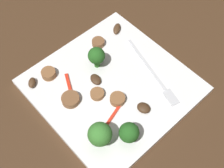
# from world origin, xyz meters

# --- Properties ---
(ground_plane) EXTENTS (1.40, 1.40, 0.00)m
(ground_plane) POSITION_xyz_m (0.00, 0.00, 0.00)
(ground_plane) COLOR #422B19
(plate) EXTENTS (0.29, 0.29, 0.01)m
(plate) POSITION_xyz_m (0.00, 0.00, 0.01)
(plate) COLOR white
(plate) RESTS_ON ground_plane
(fork) EXTENTS (0.18, 0.06, 0.00)m
(fork) POSITION_xyz_m (0.04, 0.08, 0.01)
(fork) COLOR silver
(fork) RESTS_ON plate
(broccoli_floret_0) EXTENTS (0.04, 0.04, 0.06)m
(broccoli_floret_0) POSITION_xyz_m (0.08, -0.10, 0.05)
(broccoli_floret_0) COLOR #408630
(broccoli_floret_0) RESTS_ON plate
(broccoli_floret_1) EXTENTS (0.03, 0.03, 0.05)m
(broccoli_floret_1) POSITION_xyz_m (-0.05, 0.01, 0.04)
(broccoli_floret_1) COLOR #296420
(broccoli_floret_1) RESTS_ON plate
(broccoli_floret_2) EXTENTS (0.04, 0.04, 0.05)m
(broccoli_floret_2) POSITION_xyz_m (0.11, -0.06, 0.04)
(broccoli_floret_2) COLOR #296420
(broccoli_floret_2) RESTS_ON plate
(sausage_slice_0) EXTENTS (0.04, 0.04, 0.01)m
(sausage_slice_0) POSITION_xyz_m (-0.10, 0.05, 0.02)
(sausage_slice_0) COLOR brown
(sausage_slice_0) RESTS_ON plate
(sausage_slice_1) EXTENTS (0.05, 0.05, 0.01)m
(sausage_slice_1) POSITION_xyz_m (-0.02, -0.08, 0.02)
(sausage_slice_1) COLOR brown
(sausage_slice_1) RESTS_ON plate
(sausage_slice_2) EXTENTS (0.03, 0.03, 0.01)m
(sausage_slice_2) POSITION_xyz_m (-0.10, -0.08, 0.02)
(sausage_slice_2) COLOR brown
(sausage_slice_2) RESTS_ON plate
(sausage_slice_3) EXTENTS (0.04, 0.04, 0.01)m
(sausage_slice_3) POSITION_xyz_m (0.04, -0.02, 0.02)
(sausage_slice_3) COLOR brown
(sausage_slice_3) RESTS_ON plate
(sausage_slice_4) EXTENTS (0.04, 0.04, 0.01)m
(sausage_slice_4) POSITION_xyz_m (0.00, -0.04, 0.02)
(sausage_slice_4) COLOR brown
(sausage_slice_4) RESTS_ON plate
(mushroom_0) EXTENTS (0.03, 0.02, 0.01)m
(mushroom_0) POSITION_xyz_m (-0.03, -0.02, 0.02)
(mushroom_0) COLOR #422B19
(mushroom_0) RESTS_ON plate
(mushroom_1) EXTENTS (0.03, 0.03, 0.01)m
(mushroom_1) POSITION_xyz_m (0.08, 0.01, 0.02)
(mushroom_1) COLOR #422B19
(mushroom_1) RESTS_ON plate
(mushroom_2) EXTENTS (0.03, 0.03, 0.01)m
(mushroom_2) POSITION_xyz_m (-0.10, 0.11, 0.02)
(mushroom_2) COLOR #4C331E
(mushroom_2) RESTS_ON plate
(mushroom_3) EXTENTS (0.03, 0.03, 0.01)m
(mushroom_3) POSITION_xyz_m (-0.11, -0.12, 0.02)
(mushroom_3) COLOR #4C331E
(mushroom_3) RESTS_ON plate
(pepper_strip_0) EXTENTS (0.02, 0.06, 0.00)m
(pepper_strip_0) POSITION_xyz_m (0.05, -0.05, 0.01)
(pepper_strip_0) COLOR red
(pepper_strip_0) RESTS_ON plate
(pepper_strip_1) EXTENTS (0.04, 0.02, 0.00)m
(pepper_strip_1) POSITION_xyz_m (-0.06, -0.06, 0.01)
(pepper_strip_1) COLOR red
(pepper_strip_1) RESTS_ON plate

